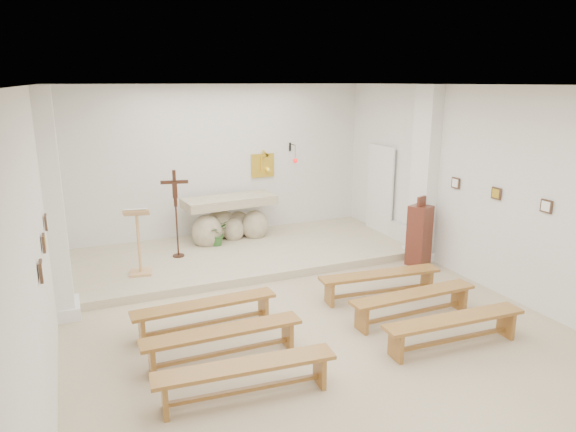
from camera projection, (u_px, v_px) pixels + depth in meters
name	position (u px, v px, depth m)	size (l,w,h in m)	color
ground	(316.00, 329.00, 7.57)	(7.00, 10.00, 0.00)	beige
wall_left	(41.00, 246.00, 5.79)	(0.02, 10.00, 3.50)	silver
wall_right	(507.00, 194.00, 8.47)	(0.02, 10.00, 3.50)	silver
wall_back	(219.00, 164.00, 11.56)	(7.00, 0.02, 3.50)	silver
ceiling	(319.00, 86.00, 6.69)	(7.00, 10.00, 0.02)	silver
sanctuary_platform	(241.00, 254.00, 10.66)	(6.98, 3.00, 0.15)	#C3B496
pilaster_left	(54.00, 206.00, 7.61)	(0.26, 0.55, 3.50)	white
pilaster_right	(424.00, 175.00, 10.20)	(0.26, 0.55, 3.50)	white
gold_wall_relief	(263.00, 165.00, 11.96)	(0.55, 0.04, 0.55)	yellow
sanctuary_lamp	(295.00, 158.00, 11.97)	(0.11, 0.36, 0.44)	black
station_frame_left_front	(41.00, 271.00, 5.10)	(0.03, 0.20, 0.20)	#412A1C
station_frame_left_mid	(44.00, 243.00, 5.99)	(0.03, 0.20, 0.20)	#412A1C
station_frame_left_rear	(46.00, 222.00, 6.87)	(0.03, 0.20, 0.20)	#412A1C
station_frame_right_front	(546.00, 206.00, 7.76)	(0.03, 0.20, 0.20)	#412A1C
station_frame_right_mid	(496.00, 193.00, 8.65)	(0.03, 0.20, 0.20)	#412A1C
station_frame_right_rear	(456.00, 183.00, 9.53)	(0.03, 0.20, 0.20)	#412A1C
radiator_left	(61.00, 283.00, 8.59)	(0.10, 0.85, 0.52)	silver
radiator_right	(402.00, 236.00, 11.22)	(0.10, 0.85, 0.52)	silver
altar	(229.00, 221.00, 11.35)	(2.08, 0.98, 1.04)	#C4B795
lectern	(139.00, 241.00, 9.20)	(0.51, 0.45, 1.27)	tan
crucifix_stand	(176.00, 207.00, 10.03)	(0.53, 0.23, 1.75)	#3C2113
potted_plant	(216.00, 233.00, 10.95)	(0.47, 0.41, 0.53)	#2D6026
donation_pedestal	(419.00, 235.00, 10.10)	(0.48, 0.48, 1.40)	#522017
bench_left_front	(205.00, 310.00, 7.46)	(2.12, 0.39, 0.45)	#9B652D
bench_right_front	(380.00, 279.00, 8.61)	(2.13, 0.54, 0.45)	#9B652D
bench_left_second	(223.00, 337.00, 6.65)	(2.11, 0.35, 0.45)	#9B652D
bench_right_second	(413.00, 300.00, 7.80)	(2.11, 0.36, 0.45)	#9B652D
bench_left_third	(246.00, 373.00, 5.84)	(2.13, 0.51, 0.45)	#9B652D
bench_right_third	(454.00, 325.00, 6.99)	(2.12, 0.44, 0.45)	#9B652D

